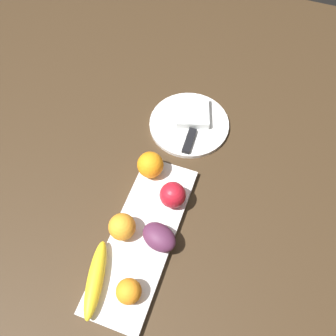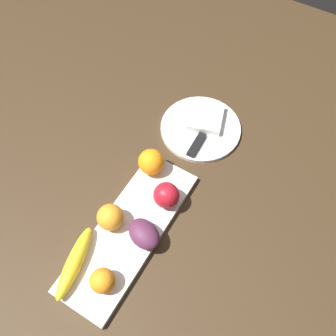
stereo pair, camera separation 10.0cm
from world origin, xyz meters
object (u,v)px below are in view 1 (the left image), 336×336
object	(u,v)px
knife	(191,137)
grape_bunch	(159,237)
banana	(95,279)
orange_near_apple	(129,291)
dinner_plate	(189,124)
orange_near_banana	(122,227)
folded_napkin	(192,113)
fruit_tray	(143,237)
apple	(173,195)
orange_center	(150,165)

from	to	relation	value
knife	grape_bunch	bearing A→B (deg)	-178.59
banana	knife	world-z (taller)	banana
orange_near_apple	dinner_plate	bearing A→B (deg)	2.71
orange_near_banana	folded_napkin	bearing A→B (deg)	-6.64
orange_near_banana	folded_napkin	xyz separation A→B (m)	(0.43, -0.05, -0.03)
fruit_tray	knife	distance (m)	0.34
orange_near_banana	grape_bunch	xyz separation A→B (m)	(0.01, -0.10, -0.01)
orange_near_apple	folded_napkin	world-z (taller)	orange_near_apple
apple	folded_napkin	bearing A→B (deg)	7.55
orange_near_apple	orange_near_banana	bearing A→B (deg)	28.63
fruit_tray	orange_center	world-z (taller)	orange_center
dinner_plate	orange_near_banana	bearing A→B (deg)	172.85
orange_near_banana	dinner_plate	distance (m)	0.41
apple	folded_napkin	world-z (taller)	apple
fruit_tray	folded_napkin	bearing A→B (deg)	-0.00
grape_bunch	knife	size ratio (longest dim) A/B	0.51
dinner_plate	apple	bearing A→B (deg)	-171.61
banana	dinner_plate	world-z (taller)	banana
dinner_plate	knife	bearing A→B (deg)	-157.95
orange_near_banana	grape_bunch	size ratio (longest dim) A/B	0.75
orange_near_banana	folded_napkin	size ratio (longest dim) A/B	0.63
folded_napkin	apple	bearing A→B (deg)	-172.45
apple	dinner_plate	world-z (taller)	apple
orange_near_banana	knife	size ratio (longest dim) A/B	0.39
apple	orange_center	distance (m)	0.11
fruit_tray	orange_near_apple	world-z (taller)	orange_near_apple
grape_bunch	folded_napkin	bearing A→B (deg)	6.17
banana	grape_bunch	world-z (taller)	grape_bunch
orange_near_banana	orange_center	world-z (taller)	orange_center
orange_near_apple	dinner_plate	world-z (taller)	orange_near_apple
apple	knife	distance (m)	0.22
grape_bunch	orange_center	bearing A→B (deg)	27.03
orange_center	knife	size ratio (longest dim) A/B	0.41
orange_near_apple	apple	bearing A→B (deg)	-3.19
apple	grape_bunch	size ratio (longest dim) A/B	0.76
dinner_plate	folded_napkin	size ratio (longest dim) A/B	2.26
banana	knife	size ratio (longest dim) A/B	1.04
fruit_tray	grape_bunch	distance (m)	0.06
apple	grape_bunch	distance (m)	0.12
banana	orange_center	xyz separation A→B (m)	(0.33, -0.01, 0.02)
fruit_tray	folded_napkin	xyz separation A→B (m)	(0.43, -0.00, 0.02)
apple	knife	xyz separation A→B (m)	(0.22, 0.02, -0.04)
orange_near_apple	knife	size ratio (longest dim) A/B	0.34
fruit_tray	orange_near_banana	distance (m)	0.07
orange_center	folded_napkin	size ratio (longest dim) A/B	0.67
banana	orange_center	world-z (taller)	orange_center
orange_center	folded_napkin	xyz separation A→B (m)	(0.24, -0.05, -0.03)
dinner_plate	folded_napkin	distance (m)	0.04
dinner_plate	knife	distance (m)	0.06
orange_near_banana	orange_near_apple	bearing A→B (deg)	-151.37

